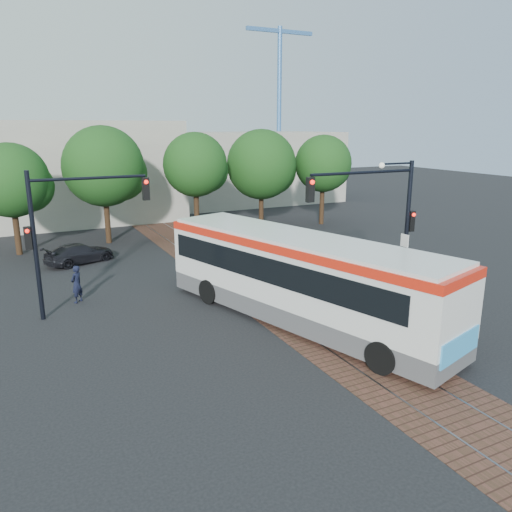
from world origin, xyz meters
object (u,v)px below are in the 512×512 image
object	(u,v)px
city_bus	(298,275)
traffic_island	(398,295)
signal_pole_main	(386,211)
parked_car	(79,253)
signal_pole_left	(64,223)
officer	(77,284)

from	to	relation	value
city_bus	traffic_island	xyz separation A→B (m)	(5.18, -0.06, -1.63)
city_bus	signal_pole_main	bearing A→B (deg)	-16.29
city_bus	parked_car	size ratio (longest dim) A/B	3.39
signal_pole_main	parked_car	size ratio (longest dim) A/B	1.52
traffic_island	signal_pole_left	xyz separation A→B (m)	(-13.19, 4.89, 3.54)
signal_pole_main	parked_car	distance (m)	17.35
signal_pole_main	signal_pole_left	size ratio (longest dim) A/B	1.00
city_bus	signal_pole_left	size ratio (longest dim) A/B	2.22
city_bus	signal_pole_main	distance (m)	4.76
city_bus	traffic_island	bearing A→B (deg)	-17.35
city_bus	officer	distance (m)	9.93
city_bus	signal_pole_left	world-z (taller)	signal_pole_left
signal_pole_left	signal_pole_main	bearing A→B (deg)	-21.45
signal_pole_left	officer	distance (m)	3.38
parked_car	officer	bearing A→B (deg)	149.63
signal_pole_main	signal_pole_left	xyz separation A→B (m)	(-12.23, 4.80, -0.29)
city_bus	officer	xyz separation A→B (m)	(-7.59, 6.30, -1.11)
city_bus	officer	bearing A→B (deg)	123.67
traffic_island	signal_pole_main	size ratio (longest dim) A/B	0.87
city_bus	parked_car	xyz separation A→B (m)	(-6.60, 13.11, -1.39)
signal_pole_left	officer	xyz separation A→B (m)	(0.41, 1.47, -3.02)
signal_pole_main	parked_car	bearing A→B (deg)	129.57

